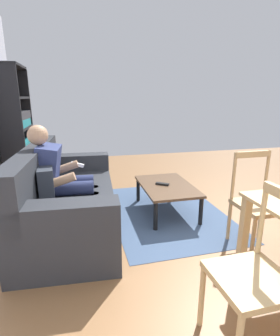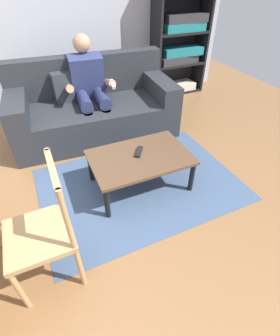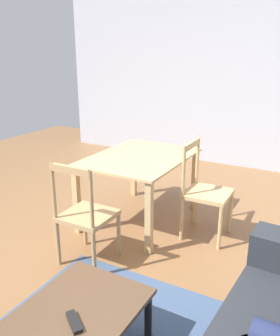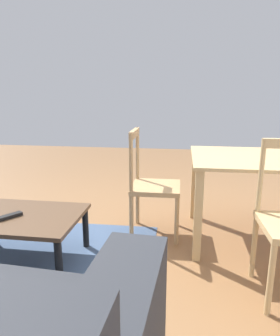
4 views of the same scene
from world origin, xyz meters
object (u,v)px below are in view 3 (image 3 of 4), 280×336
at_px(dining_chair_facing_couch, 86,216).
at_px(dining_table, 140,166).
at_px(coffee_table, 69,325).
at_px(dining_chair_near_wall, 205,192).
at_px(tv_remote, 74,322).

bearing_deg(dining_chair_facing_couch, dining_table, -179.98).
xyz_separation_m(coffee_table, dining_chair_facing_couch, (-0.95, -0.61, 0.12)).
distance_m(dining_chair_near_wall, dining_chair_facing_couch, 1.20).
height_order(tv_remote, dining_chair_facing_couch, dining_chair_facing_couch).
relative_size(coffee_table, dining_chair_facing_couch, 1.01).
distance_m(coffee_table, dining_chair_near_wall, 1.90).
distance_m(tv_remote, dining_chair_near_wall, 1.91).
distance_m(tv_remote, dining_table, 2.03).
bearing_deg(coffee_table, dining_chair_facing_couch, -147.27).
bearing_deg(coffee_table, dining_chair_near_wall, 176.31).
bearing_deg(dining_table, dining_chair_near_wall, 89.94).
height_order(dining_table, dining_chair_near_wall, dining_chair_near_wall).
height_order(coffee_table, tv_remote, tv_remote).
bearing_deg(dining_chair_near_wall, tv_remote, -2.05).
relative_size(tv_remote, dining_table, 0.14).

